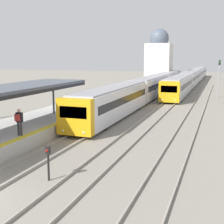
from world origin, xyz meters
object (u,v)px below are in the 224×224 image
object	(u,v)px
train_far	(193,76)
signal_post_near	(48,159)
signal_mast_far	(219,74)
train_near	(150,86)
person_on_platform	(19,120)

from	to	relation	value
train_far	signal_post_near	bearing A→B (deg)	-91.39
signal_post_near	signal_mast_far	world-z (taller)	signal_mast_far
train_near	signal_post_near	size ratio (longest dim) A/B	29.65
person_on_platform	train_far	distance (m)	54.45
train_near	train_far	bearing A→B (deg)	82.30
signal_post_near	signal_mast_far	distance (m)	35.95
person_on_platform	train_near	distance (m)	27.68
signal_mast_far	person_on_platform	bearing A→B (deg)	-109.58
person_on_platform	signal_mast_far	bearing A→B (deg)	70.42
person_on_platform	train_far	xyz separation A→B (m)	(5.65, 54.15, -0.23)
person_on_platform	signal_mast_far	distance (m)	33.39
train_near	signal_post_near	bearing A→B (deg)	-86.02
person_on_platform	signal_post_near	world-z (taller)	person_on_platform
train_far	signal_mast_far	distance (m)	23.45
person_on_platform	signal_mast_far	xyz separation A→B (m)	(11.18, 31.43, 1.45)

